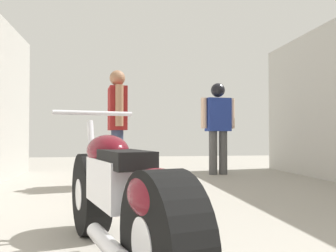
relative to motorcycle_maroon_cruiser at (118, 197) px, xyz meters
name	(u,v)px	position (x,y,z in m)	size (l,w,h in m)	color
ground_plane	(200,209)	(0.86, 1.53, -0.41)	(18.92, 18.92, 0.00)	#9E998E
motorcycle_maroon_cruiser	(118,197)	(0.00, 0.00, 0.00)	(0.84, 2.03, 0.96)	black
mechanic_in_blue	(117,121)	(0.01, 3.35, 0.59)	(0.30, 0.71, 1.76)	#2D3851
mechanic_with_helmet	(218,120)	(2.00, 4.76, 0.68)	(0.71, 0.30, 1.81)	#4C4C4C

